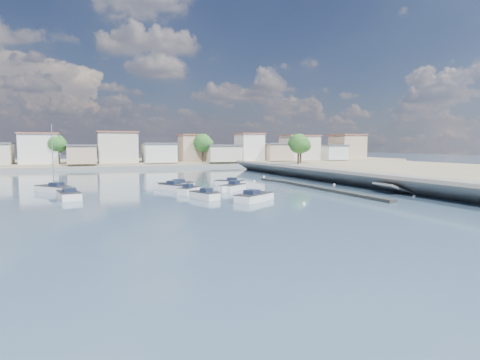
{
  "coord_description": "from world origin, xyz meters",
  "views": [
    {
      "loc": [
        -23.2,
        -36.19,
        6.13
      ],
      "look_at": [
        -3.74,
        14.2,
        1.4
      ],
      "focal_mm": 30.0,
      "sensor_mm": 36.0,
      "label": 1
    }
  ],
  "objects_px": {
    "motorboat_d": "(232,188)",
    "motorboat_e": "(68,195)",
    "motorboat_f": "(228,183)",
    "motorboat_c": "(174,186)",
    "motorboat_h": "(256,197)",
    "sailboat": "(53,189)",
    "motorboat_a": "(203,195)",
    "motorboat_b": "(191,191)",
    "motorboat_g": "(178,188)"
  },
  "relations": [
    {
      "from": "motorboat_f",
      "to": "sailboat",
      "type": "distance_m",
      "value": 24.06
    },
    {
      "from": "motorboat_e",
      "to": "motorboat_h",
      "type": "relative_size",
      "value": 1.09
    },
    {
      "from": "motorboat_e",
      "to": "motorboat_h",
      "type": "bearing_deg",
      "value": -26.1
    },
    {
      "from": "motorboat_d",
      "to": "motorboat_e",
      "type": "height_order",
      "value": "same"
    },
    {
      "from": "motorboat_g",
      "to": "sailboat",
      "type": "distance_m",
      "value": 16.22
    },
    {
      "from": "motorboat_b",
      "to": "motorboat_c",
      "type": "height_order",
      "value": "same"
    },
    {
      "from": "motorboat_c",
      "to": "motorboat_h",
      "type": "distance_m",
      "value": 16.71
    },
    {
      "from": "motorboat_b",
      "to": "motorboat_g",
      "type": "bearing_deg",
      "value": 102.16
    },
    {
      "from": "motorboat_a",
      "to": "motorboat_e",
      "type": "distance_m",
      "value": 15.58
    },
    {
      "from": "motorboat_g",
      "to": "sailboat",
      "type": "xyz_separation_m",
      "value": [
        -15.62,
        4.38,
        0.04
      ]
    },
    {
      "from": "motorboat_g",
      "to": "motorboat_e",
      "type": "bearing_deg",
      "value": -166.25
    },
    {
      "from": "motorboat_b",
      "to": "motorboat_d",
      "type": "relative_size",
      "value": 0.81
    },
    {
      "from": "motorboat_f",
      "to": "motorboat_d",
      "type": "bearing_deg",
      "value": -104.92
    },
    {
      "from": "sailboat",
      "to": "motorboat_d",
      "type": "bearing_deg",
      "value": -17.63
    },
    {
      "from": "motorboat_d",
      "to": "motorboat_h",
      "type": "relative_size",
      "value": 0.82
    },
    {
      "from": "motorboat_g",
      "to": "motorboat_h",
      "type": "xyz_separation_m",
      "value": [
        5.95,
        -12.79,
        -0.0
      ]
    },
    {
      "from": "motorboat_b",
      "to": "sailboat",
      "type": "height_order",
      "value": "sailboat"
    },
    {
      "from": "motorboat_b",
      "to": "sailboat",
      "type": "bearing_deg",
      "value": 153.46
    },
    {
      "from": "motorboat_a",
      "to": "motorboat_f",
      "type": "bearing_deg",
      "value": 59.53
    },
    {
      "from": "motorboat_b",
      "to": "motorboat_f",
      "type": "bearing_deg",
      "value": 43.83
    },
    {
      "from": "motorboat_b",
      "to": "motorboat_e",
      "type": "height_order",
      "value": "same"
    },
    {
      "from": "motorboat_d",
      "to": "motorboat_g",
      "type": "distance_m",
      "value": 7.3
    },
    {
      "from": "motorboat_e",
      "to": "sailboat",
      "type": "distance_m",
      "value": 7.98
    },
    {
      "from": "motorboat_b",
      "to": "motorboat_c",
      "type": "xyz_separation_m",
      "value": [
        -0.76,
        6.68,
        0.0
      ]
    },
    {
      "from": "motorboat_a",
      "to": "motorboat_f",
      "type": "height_order",
      "value": "same"
    },
    {
      "from": "sailboat",
      "to": "motorboat_a",
      "type": "bearing_deg",
      "value": -39.44
    },
    {
      "from": "motorboat_f",
      "to": "motorboat_h",
      "type": "xyz_separation_m",
      "value": [
        -2.47,
        -16.26,
        0.0
      ]
    },
    {
      "from": "motorboat_c",
      "to": "sailboat",
      "type": "xyz_separation_m",
      "value": [
        -15.68,
        1.53,
        0.04
      ]
    },
    {
      "from": "motorboat_d",
      "to": "motorboat_g",
      "type": "xyz_separation_m",
      "value": [
        -6.77,
        2.73,
        0.0
      ]
    },
    {
      "from": "sailboat",
      "to": "motorboat_b",
      "type": "bearing_deg",
      "value": -26.54
    },
    {
      "from": "motorboat_e",
      "to": "motorboat_f",
      "type": "xyz_separation_m",
      "value": [
        21.87,
        6.76,
        -0.0
      ]
    },
    {
      "from": "motorboat_c",
      "to": "motorboat_g",
      "type": "relative_size",
      "value": 1.07
    },
    {
      "from": "motorboat_d",
      "to": "motorboat_g",
      "type": "bearing_deg",
      "value": 158.05
    },
    {
      "from": "motorboat_a",
      "to": "motorboat_d",
      "type": "distance_m",
      "value": 8.73
    },
    {
      "from": "motorboat_e",
      "to": "motorboat_b",
      "type": "bearing_deg",
      "value": -2.16
    },
    {
      "from": "motorboat_h",
      "to": "motorboat_e",
      "type": "bearing_deg",
      "value": 153.9
    },
    {
      "from": "motorboat_d",
      "to": "motorboat_e",
      "type": "relative_size",
      "value": 0.75
    },
    {
      "from": "sailboat",
      "to": "motorboat_f",
      "type": "bearing_deg",
      "value": -2.19
    },
    {
      "from": "motorboat_h",
      "to": "motorboat_b",
      "type": "bearing_deg",
      "value": 119.75
    },
    {
      "from": "motorboat_g",
      "to": "motorboat_h",
      "type": "distance_m",
      "value": 14.11
    },
    {
      "from": "motorboat_e",
      "to": "motorboat_g",
      "type": "height_order",
      "value": "same"
    },
    {
      "from": "motorboat_a",
      "to": "motorboat_g",
      "type": "distance_m",
      "value": 9.29
    },
    {
      "from": "motorboat_h",
      "to": "sailboat",
      "type": "height_order",
      "value": "sailboat"
    },
    {
      "from": "motorboat_a",
      "to": "sailboat",
      "type": "height_order",
      "value": "sailboat"
    },
    {
      "from": "motorboat_d",
      "to": "motorboat_g",
      "type": "height_order",
      "value": "same"
    },
    {
      "from": "motorboat_g",
      "to": "sailboat",
      "type": "height_order",
      "value": "sailboat"
    },
    {
      "from": "motorboat_c",
      "to": "motorboat_h",
      "type": "xyz_separation_m",
      "value": [
        5.89,
        -15.64,
        -0.0
      ]
    },
    {
      "from": "motorboat_c",
      "to": "motorboat_e",
      "type": "height_order",
      "value": "same"
    },
    {
      "from": "motorboat_b",
      "to": "sailboat",
      "type": "distance_m",
      "value": 18.38
    },
    {
      "from": "motorboat_f",
      "to": "motorboat_h",
      "type": "relative_size",
      "value": 0.79
    }
  ]
}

